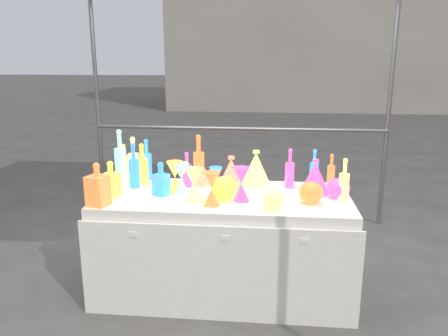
# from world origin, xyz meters

# --- Properties ---
(ground) EXTENTS (80.00, 80.00, 0.00)m
(ground) POSITION_xyz_m (0.00, 0.00, 0.00)
(ground) COLOR #615F5A
(ground) RESTS_ON ground
(display_table) EXTENTS (1.84, 0.83, 0.75)m
(display_table) POSITION_xyz_m (0.00, -0.01, 0.37)
(display_table) COLOR white
(display_table) RESTS_ON ground
(background_building) EXTENTS (14.00, 6.00, 6.00)m
(background_building) POSITION_xyz_m (4.00, 14.00, 3.00)
(background_building) COLOR #AEA391
(background_building) RESTS_ON ground
(cardboard_box_closed) EXTENTS (0.57, 0.48, 0.36)m
(cardboard_box_closed) POSITION_xyz_m (-0.30, 1.68, 0.18)
(cardboard_box_closed) COLOR #9A7045
(cardboard_box_closed) RESTS_ON ground
(cardboard_box_flat) EXTENTS (0.85, 0.74, 0.06)m
(cardboard_box_flat) POSITION_xyz_m (0.64, 1.82, 0.03)
(cardboard_box_flat) COLOR #9A7045
(cardboard_box_flat) RESTS_ON ground
(bottle_0) EXTENTS (0.09, 0.09, 0.29)m
(bottle_0) POSITION_xyz_m (-0.85, 0.35, 0.89)
(bottle_0) COLOR red
(bottle_0) RESTS_ON display_table
(bottle_1) EXTENTS (0.10, 0.10, 0.33)m
(bottle_1) POSITION_xyz_m (-0.66, 0.35, 0.92)
(bottle_1) COLOR #167B32
(bottle_1) RESTS_ON display_table
(bottle_2) EXTENTS (0.11, 0.11, 0.39)m
(bottle_2) POSITION_xyz_m (-0.23, 0.28, 0.94)
(bottle_2) COLOR orange
(bottle_2) RESTS_ON display_table
(bottle_3) EXTENTS (0.08, 0.08, 0.27)m
(bottle_3) POSITION_xyz_m (-0.30, 0.18, 0.89)
(bottle_3) COLOR #1A4A99
(bottle_3) RESTS_ON display_table
(bottle_4) EXTENTS (0.09, 0.09, 0.37)m
(bottle_4) POSITION_xyz_m (-0.74, 0.25, 0.93)
(bottle_4) COLOR #157185
(bottle_4) RESTS_ON display_table
(bottle_5) EXTENTS (0.11, 0.11, 0.42)m
(bottle_5) POSITION_xyz_m (-0.85, 0.27, 0.96)
(bottle_5) COLOR #CD297C
(bottle_5) RESTS_ON display_table
(bottle_6) EXTENTS (0.10, 0.10, 0.32)m
(bottle_6) POSITION_xyz_m (-0.66, 0.22, 0.91)
(bottle_6) COLOR red
(bottle_6) RESTS_ON display_table
(bottle_7) EXTENTS (0.10, 0.10, 0.35)m
(bottle_7) POSITION_xyz_m (-0.70, 0.13, 0.92)
(bottle_7) COLOR #167B32
(bottle_7) RESTS_ON display_table
(decanter_0) EXTENTS (0.13, 0.13, 0.26)m
(decanter_0) POSITION_xyz_m (-0.79, -0.11, 0.88)
(decanter_0) COLOR red
(decanter_0) RESTS_ON display_table
(decanter_1) EXTENTS (0.16, 0.16, 0.29)m
(decanter_1) POSITION_xyz_m (-0.81, -0.31, 0.90)
(decanter_1) COLOR orange
(decanter_1) RESTS_ON display_table
(decanter_2) EXTENTS (0.13, 0.13, 0.25)m
(decanter_2) POSITION_xyz_m (-0.45, -0.05, 0.87)
(decanter_2) COLOR #167B32
(decanter_2) RESTS_ON display_table
(hourglass_0) EXTENTS (0.13, 0.13, 0.23)m
(hourglass_0) POSITION_xyz_m (-0.06, -0.23, 0.87)
(hourglass_0) COLOR orange
(hourglass_0) RESTS_ON display_table
(hourglass_1) EXTENTS (0.14, 0.14, 0.24)m
(hourglass_1) POSITION_xyz_m (0.13, -0.12, 0.87)
(hourglass_1) COLOR #1A4A99
(hourglass_1) RESTS_ON display_table
(hourglass_2) EXTENTS (0.14, 0.14, 0.23)m
(hourglass_2) POSITION_xyz_m (-0.19, -0.17, 0.87)
(hourglass_2) COLOR #157185
(hourglass_2) RESTS_ON display_table
(hourglass_3) EXTENTS (0.14, 0.14, 0.23)m
(hourglass_3) POSITION_xyz_m (-0.31, -0.01, 0.87)
(hourglass_3) COLOR #CD297C
(hourglass_3) RESTS_ON display_table
(hourglass_4) EXTENTS (0.13, 0.13, 0.23)m
(hourglass_4) POSITION_xyz_m (-0.36, 0.02, 0.87)
(hourglass_4) COLOR red
(hourglass_4) RESTS_ON display_table
(hourglass_5) EXTENTS (0.12, 0.12, 0.19)m
(hourglass_5) POSITION_xyz_m (-0.06, 0.05, 0.85)
(hourglass_5) COLOR #167B32
(hourglass_5) RESTS_ON display_table
(globe_0) EXTENTS (0.23, 0.23, 0.15)m
(globe_0) POSITION_xyz_m (0.01, -0.11, 0.82)
(globe_0) COLOR red
(globe_0) RESTS_ON display_table
(globe_1) EXTENTS (0.15, 0.15, 0.12)m
(globe_1) POSITION_xyz_m (0.35, -0.27, 0.81)
(globe_1) COLOR #157185
(globe_1) RESTS_ON display_table
(globe_2) EXTENTS (0.21, 0.21, 0.13)m
(globe_2) POSITION_xyz_m (0.60, -0.12, 0.82)
(globe_2) COLOR orange
(globe_2) RESTS_ON display_table
(globe_3) EXTENTS (0.20, 0.20, 0.13)m
(globe_3) POSITION_xyz_m (0.81, 0.00, 0.81)
(globe_3) COLOR #1A4A99
(globe_3) RESTS_ON display_table
(lampshade_0) EXTENTS (0.26, 0.26, 0.26)m
(lampshade_0) POSITION_xyz_m (0.04, 0.12, 0.88)
(lampshade_0) COLOR yellow
(lampshade_0) RESTS_ON display_table
(lampshade_1) EXTENTS (0.24, 0.24, 0.24)m
(lampshade_1) POSITION_xyz_m (-0.23, 0.28, 0.87)
(lampshade_1) COLOR yellow
(lampshade_1) RESTS_ON display_table
(lampshade_2) EXTENTS (0.27, 0.27, 0.25)m
(lampshade_2) POSITION_xyz_m (0.65, 0.12, 0.88)
(lampshade_2) COLOR #1A4A99
(lampshade_2) RESTS_ON display_table
(lampshade_3) EXTENTS (0.25, 0.25, 0.27)m
(lampshade_3) POSITION_xyz_m (0.22, 0.28, 0.89)
(lampshade_3) COLOR #157185
(lampshade_3) RESTS_ON display_table
(bottle_8) EXTENTS (0.07, 0.07, 0.30)m
(bottle_8) POSITION_xyz_m (0.66, 0.27, 0.90)
(bottle_8) COLOR #167B32
(bottle_8) RESTS_ON display_table
(bottle_9) EXTENTS (0.06, 0.06, 0.25)m
(bottle_9) POSITION_xyz_m (0.80, 0.31, 0.88)
(bottle_9) COLOR orange
(bottle_9) RESTS_ON display_table
(bottle_10) EXTENTS (0.08, 0.08, 0.30)m
(bottle_10) POSITION_xyz_m (0.48, 0.23, 0.90)
(bottle_10) COLOR #1A4A99
(bottle_10) RESTS_ON display_table
(bottle_11) EXTENTS (0.08, 0.08, 0.30)m
(bottle_11) POSITION_xyz_m (0.83, -0.04, 0.90)
(bottle_11) COLOR #157185
(bottle_11) RESTS_ON display_table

